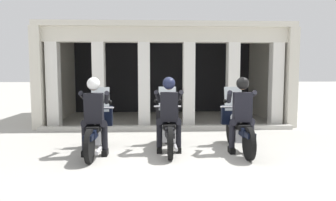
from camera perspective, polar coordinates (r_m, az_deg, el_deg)
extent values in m
plane|color=#A8A59E|center=(9.43, -0.67, -5.04)|extent=(80.00, 80.00, 0.00)
cube|color=black|center=(13.20, -0.94, 4.48)|extent=(7.74, 0.24, 2.99)
cube|color=beige|center=(9.55, -0.28, 11.81)|extent=(7.74, 0.36, 0.44)
cube|color=beige|center=(11.35, -0.66, 12.31)|extent=(7.74, 4.27, 0.16)
cube|color=beige|center=(11.76, -19.38, 4.07)|extent=(0.30, 4.27, 2.99)
cube|color=beige|center=(12.01, 17.69, 4.14)|extent=(0.30, 4.27, 2.99)
cube|color=silver|center=(9.95, -20.08, 2.59)|extent=(0.35, 0.36, 2.55)
cube|color=silver|center=(9.63, -12.40, 2.71)|extent=(0.35, 0.36, 2.55)
cube|color=silver|center=(9.50, -4.35, 2.78)|extent=(0.35, 0.36, 2.55)
cube|color=silver|center=(9.55, 3.77, 2.80)|extent=(0.35, 0.36, 2.55)
cube|color=silver|center=(9.79, 11.64, 2.77)|extent=(0.35, 0.36, 2.55)
cube|color=silver|center=(10.21, 19.01, 2.69)|extent=(0.35, 0.36, 2.55)
cube|color=#B7B5AD|center=(9.14, -0.15, -4.99)|extent=(7.34, 0.24, 0.12)
cylinder|color=black|center=(7.37, -11.92, -5.57)|extent=(0.09, 0.64, 0.64)
cylinder|color=black|center=(6.03, -14.08, -8.07)|extent=(0.09, 0.64, 0.64)
cube|color=black|center=(7.34, -11.95, -3.97)|extent=(0.14, 0.44, 0.08)
cube|color=silver|center=(6.64, -12.97, -6.36)|extent=(0.28, 0.44, 0.28)
cube|color=black|center=(6.66, -12.92, -5.18)|extent=(0.18, 1.24, 0.16)
ellipsoid|color=#1E2338|center=(6.85, -12.62, -3.37)|extent=(0.26, 0.48, 0.22)
cube|color=black|center=(6.48, -13.22, -4.86)|extent=(0.24, 0.52, 0.10)
cube|color=black|center=(6.05, -14.01, -6.32)|extent=(0.16, 0.48, 0.10)
cylinder|color=silver|center=(7.27, -12.03, -3.80)|extent=(0.05, 0.24, 0.53)
cube|color=black|center=(7.20, -12.13, -2.77)|extent=(0.52, 0.16, 0.44)
sphere|color=silver|center=(7.29, -12.00, -2.51)|extent=(0.18, 0.18, 0.18)
cube|color=silver|center=(7.13, -12.22, 0.19)|extent=(0.40, 0.14, 0.54)
cylinder|color=silver|center=(7.07, -12.30, -1.28)|extent=(0.62, 0.04, 0.04)
cylinder|color=silver|center=(6.33, -12.43, -8.74)|extent=(0.07, 0.55, 0.07)
cube|color=black|center=(6.40, -13.33, -1.37)|extent=(0.36, 0.22, 0.60)
cube|color=#14193F|center=(6.51, -13.14, -1.07)|extent=(0.05, 0.02, 0.32)
sphere|color=tan|center=(6.38, -13.38, 2.71)|extent=(0.21, 0.21, 0.21)
sphere|color=silver|center=(6.38, -13.39, 2.98)|extent=(0.26, 0.26, 0.26)
cylinder|color=black|center=(6.44, -12.01, -4.09)|extent=(0.26, 0.29, 0.17)
cylinder|color=black|center=(6.48, -11.43, -6.49)|extent=(0.12, 0.12, 0.53)
cube|color=black|center=(6.56, -11.37, -9.25)|extent=(0.11, 0.26, 0.12)
cylinder|color=black|center=(6.49, -14.45, -4.07)|extent=(0.26, 0.29, 0.17)
cylinder|color=black|center=(6.55, -14.91, -6.43)|extent=(0.12, 0.12, 0.53)
cube|color=black|center=(6.63, -14.83, -9.16)|extent=(0.11, 0.26, 0.12)
cylinder|color=black|center=(6.57, -11.11, 0.51)|extent=(0.19, 0.48, 0.31)
sphere|color=black|center=(6.78, -10.50, -0.26)|extent=(0.09, 0.09, 0.09)
cylinder|color=black|center=(6.65, -14.86, 0.49)|extent=(0.19, 0.48, 0.31)
sphere|color=black|center=(6.87, -14.79, -0.27)|extent=(0.09, 0.09, 0.09)
cylinder|color=black|center=(7.46, -0.17, -5.32)|extent=(0.09, 0.64, 0.64)
cylinder|color=black|center=(6.09, 0.40, -7.77)|extent=(0.09, 0.64, 0.64)
cube|color=black|center=(7.43, -0.17, -3.74)|extent=(0.14, 0.44, 0.08)
cube|color=silver|center=(6.72, 0.11, -6.09)|extent=(0.28, 0.44, 0.28)
cube|color=black|center=(6.74, 0.09, -4.92)|extent=(0.18, 1.24, 0.16)
ellipsoid|color=black|center=(6.93, 0.00, -3.13)|extent=(0.26, 0.48, 0.22)
cube|color=black|center=(6.55, 0.16, -4.60)|extent=(0.24, 0.52, 0.10)
cube|color=black|center=(6.11, 0.37, -6.03)|extent=(0.16, 0.48, 0.10)
cylinder|color=silver|center=(7.36, -0.15, -3.57)|extent=(0.05, 0.24, 0.53)
cube|color=black|center=(7.28, -0.13, -2.56)|extent=(0.52, 0.16, 0.44)
sphere|color=silver|center=(7.38, -0.16, -2.30)|extent=(0.18, 0.18, 0.18)
cube|color=silver|center=(7.22, -0.12, 0.37)|extent=(0.40, 0.14, 0.54)
cylinder|color=silver|center=(7.16, -0.09, -1.08)|extent=(0.62, 0.04, 0.04)
cylinder|color=silver|center=(6.42, 1.34, -8.40)|extent=(0.07, 0.55, 0.07)
cube|color=black|center=(6.47, 0.17, -1.14)|extent=(0.36, 0.22, 0.60)
cube|color=#591414|center=(6.59, 0.12, -0.85)|extent=(0.05, 0.02, 0.32)
sphere|color=tan|center=(6.46, 0.16, 2.89)|extent=(0.21, 0.21, 0.21)
sphere|color=#191E38|center=(6.46, 0.16, 3.16)|extent=(0.26, 0.26, 0.26)
cylinder|color=black|center=(6.55, 1.39, -3.82)|extent=(0.26, 0.29, 0.17)
cylinder|color=black|center=(6.60, 1.91, -6.17)|extent=(0.12, 0.12, 0.53)
cube|color=black|center=(6.68, 1.89, -8.88)|extent=(0.11, 0.26, 0.12)
cylinder|color=black|center=(6.53, -1.07, -3.83)|extent=(0.26, 0.29, 0.17)
cylinder|color=black|center=(6.58, -1.59, -6.20)|extent=(0.12, 0.12, 0.53)
cube|color=black|center=(6.66, -1.58, -8.92)|extent=(0.11, 0.26, 0.12)
cylinder|color=black|center=(6.70, 1.96, 0.70)|extent=(0.19, 0.48, 0.31)
sphere|color=black|center=(6.92, 2.15, -0.06)|extent=(0.09, 0.09, 0.09)
cylinder|color=black|center=(6.68, -1.81, 0.69)|extent=(0.19, 0.48, 0.31)
sphere|color=black|center=(6.90, -2.16, -0.08)|extent=(0.09, 0.09, 0.09)
cylinder|color=black|center=(7.56, 11.38, -5.29)|extent=(0.09, 0.64, 0.64)
cylinder|color=black|center=(6.24, 14.51, -7.62)|extent=(0.09, 0.64, 0.64)
cube|color=black|center=(7.53, 11.41, -3.73)|extent=(0.14, 0.44, 0.08)
cube|color=silver|center=(6.84, 12.91, -6.02)|extent=(0.28, 0.44, 0.28)
cube|color=black|center=(6.86, 12.82, -4.87)|extent=(0.18, 1.24, 0.16)
ellipsoid|color=#B2B2B7|center=(7.04, 12.38, -3.12)|extent=(0.26, 0.48, 0.22)
cube|color=black|center=(6.68, 13.25, -4.55)|extent=(0.24, 0.52, 0.10)
cube|color=black|center=(6.26, 14.38, -5.93)|extent=(0.16, 0.48, 0.10)
cylinder|color=silver|center=(7.46, 11.53, -3.56)|extent=(0.05, 0.24, 0.53)
cube|color=black|center=(7.39, 11.66, -2.56)|extent=(0.52, 0.16, 0.44)
sphere|color=silver|center=(7.48, 11.48, -2.30)|extent=(0.18, 0.18, 0.18)
cube|color=silver|center=(7.32, 11.76, 0.33)|extent=(0.40, 0.14, 0.54)
cylinder|color=silver|center=(7.26, 11.89, -1.10)|extent=(0.62, 0.04, 0.04)
cylinder|color=silver|center=(6.59, 14.71, -8.23)|extent=(0.07, 0.55, 0.07)
cube|color=black|center=(6.61, 13.37, -1.16)|extent=(0.36, 0.22, 0.60)
cube|color=black|center=(6.72, 13.09, -0.88)|extent=(0.05, 0.02, 0.32)
sphere|color=tan|center=(6.59, 13.41, 2.79)|extent=(0.21, 0.21, 0.21)
sphere|color=black|center=(6.59, 13.41, 3.05)|extent=(0.26, 0.26, 0.26)
cylinder|color=black|center=(6.71, 14.42, -3.76)|extent=(0.26, 0.29, 0.17)
cylinder|color=black|center=(6.77, 14.85, -6.05)|extent=(0.12, 0.12, 0.53)
cube|color=black|center=(6.85, 14.76, -8.70)|extent=(0.11, 0.26, 0.12)
cylinder|color=black|center=(6.63, 12.10, -3.82)|extent=(0.26, 0.29, 0.17)
cylinder|color=black|center=(6.66, 11.55, -6.16)|extent=(0.12, 0.12, 0.53)
cube|color=black|center=(6.74, 11.48, -8.85)|extent=(0.11, 0.26, 0.12)
cylinder|color=black|center=(6.87, 14.64, 0.65)|extent=(0.19, 0.48, 0.31)
sphere|color=black|center=(7.09, 14.43, -0.10)|extent=(0.09, 0.09, 0.09)
cylinder|color=black|center=(6.75, 11.07, 0.64)|extent=(0.19, 0.48, 0.31)
sphere|color=black|center=(6.96, 10.33, -0.12)|extent=(0.09, 0.09, 0.09)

